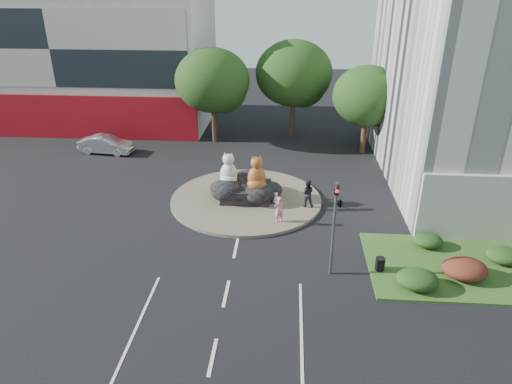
# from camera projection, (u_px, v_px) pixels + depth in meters

# --- Properties ---
(ground) EXTENTS (120.00, 120.00, 0.00)m
(ground) POSITION_uv_depth(u_px,v_px,m) (226.00, 294.00, 21.49)
(ground) COLOR black
(ground) RESTS_ON ground
(roundabout_island) EXTENTS (10.00, 10.00, 0.20)m
(roundabout_island) POSITION_uv_depth(u_px,v_px,m) (246.00, 199.00, 30.48)
(roundabout_island) COLOR brown
(roundabout_island) RESTS_ON ground
(rock_plinth) EXTENTS (3.20, 2.60, 0.90)m
(rock_plinth) POSITION_uv_depth(u_px,v_px,m) (246.00, 192.00, 30.24)
(rock_plinth) COLOR black
(rock_plinth) RESTS_ON roundabout_island
(shophouse_block) EXTENTS (25.20, 12.30, 17.40)m
(shophouse_block) POSITION_uv_depth(u_px,v_px,m) (82.00, 60.00, 45.28)
(shophouse_block) COLOR silver
(shophouse_block) RESTS_ON ground
(grass_verge) EXTENTS (10.00, 6.00, 0.12)m
(grass_verge) POSITION_uv_depth(u_px,v_px,m) (466.00, 267.00, 23.36)
(grass_verge) COLOR #244E1A
(grass_verge) RESTS_ON ground
(tree_left) EXTENTS (6.46, 6.46, 8.27)m
(tree_left) POSITION_uv_depth(u_px,v_px,m) (213.00, 83.00, 39.45)
(tree_left) COLOR #382314
(tree_left) RESTS_ON ground
(tree_mid) EXTENTS (6.84, 6.84, 8.76)m
(tree_mid) POSITION_uv_depth(u_px,v_px,m) (295.00, 76.00, 40.65)
(tree_mid) COLOR #382314
(tree_mid) RESTS_ON ground
(tree_right) EXTENTS (5.70, 5.70, 7.30)m
(tree_right) POSITION_uv_depth(u_px,v_px,m) (368.00, 99.00, 37.03)
(tree_right) COLOR #382314
(tree_right) RESTS_ON ground
(hedge_near_green) EXTENTS (2.00, 1.60, 0.90)m
(hedge_near_green) POSITION_uv_depth(u_px,v_px,m) (417.00, 279.00, 21.54)
(hedge_near_green) COLOR black
(hedge_near_green) RESTS_ON grass_verge
(hedge_red) EXTENTS (2.20, 1.76, 0.99)m
(hedge_red) POSITION_uv_depth(u_px,v_px,m) (465.00, 269.00, 22.26)
(hedge_red) COLOR #451912
(hedge_red) RESTS_ON grass_verge
(hedge_mid_green) EXTENTS (1.80, 1.44, 0.81)m
(hedge_mid_green) POSITION_uv_depth(u_px,v_px,m) (504.00, 256.00, 23.48)
(hedge_mid_green) COLOR black
(hedge_mid_green) RESTS_ON grass_verge
(hedge_back_green) EXTENTS (1.60, 1.28, 0.72)m
(hedge_back_green) POSITION_uv_depth(u_px,v_px,m) (428.00, 241.00, 24.91)
(hedge_back_green) COLOR black
(hedge_back_green) RESTS_ON grass_verge
(traffic_light) EXTENTS (0.44, 1.24, 5.00)m
(traffic_light) POSITION_uv_depth(u_px,v_px,m) (337.00, 210.00, 21.41)
(traffic_light) COLOR #595B60
(traffic_light) RESTS_ON ground
(street_lamp) EXTENTS (2.34, 0.22, 8.06)m
(street_lamp) POSITION_uv_depth(u_px,v_px,m) (466.00, 151.00, 25.92)
(street_lamp) COLOR #595B60
(street_lamp) RESTS_ON ground
(cat_white) EXTENTS (1.43, 1.27, 2.21)m
(cat_white) POSITION_uv_depth(u_px,v_px,m) (229.00, 168.00, 29.84)
(cat_white) COLOR beige
(cat_white) RESTS_ON rock_plinth
(cat_tabby) EXTENTS (1.63, 1.50, 2.28)m
(cat_tabby) POSITION_uv_depth(u_px,v_px,m) (257.00, 172.00, 29.16)
(cat_tabby) COLOR #C58329
(cat_tabby) RESTS_ON rock_plinth
(kitten_calico) EXTENTS (0.64, 0.63, 0.81)m
(kitten_calico) POSITION_uv_depth(u_px,v_px,m) (222.00, 198.00, 29.48)
(kitten_calico) COLOR beige
(kitten_calico) RESTS_ON roundabout_island
(kitten_white) EXTENTS (0.57, 0.53, 0.75)m
(kitten_white) POSITION_uv_depth(u_px,v_px,m) (276.00, 197.00, 29.61)
(kitten_white) COLOR silver
(kitten_white) RESTS_ON roundabout_island
(pedestrian_pink) EXTENTS (0.71, 0.62, 1.63)m
(pedestrian_pink) POSITION_uv_depth(u_px,v_px,m) (279.00, 209.00, 27.14)
(pedestrian_pink) COLOR #C47E94
(pedestrian_pink) RESTS_ON roundabout_island
(pedestrian_dark) EXTENTS (0.88, 0.69, 1.81)m
(pedestrian_dark) POSITION_uv_depth(u_px,v_px,m) (307.00, 193.00, 28.93)
(pedestrian_dark) COLOR black
(pedestrian_dark) RESTS_ON roundabout_island
(parked_car) EXTENTS (4.70, 2.06, 1.50)m
(parked_car) POSITION_uv_depth(u_px,v_px,m) (106.00, 145.00, 38.53)
(parked_car) COLOR #B7BABF
(parked_car) RESTS_ON ground
(litter_bin) EXTENTS (0.62, 0.62, 0.67)m
(litter_bin) POSITION_uv_depth(u_px,v_px,m) (380.00, 264.00, 22.92)
(litter_bin) COLOR black
(litter_bin) RESTS_ON grass_verge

